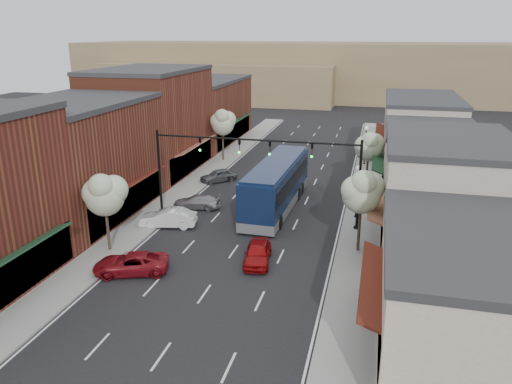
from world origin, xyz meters
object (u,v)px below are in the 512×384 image
Objects in this scene: lamp_post_near at (358,183)px; parked_car_c at (197,202)px; tree_left_far at (223,122)px; signal_mast_left at (186,161)px; signal_mast_right at (328,170)px; red_hatchback at (258,253)px; parked_car_b at (168,218)px; tree_right_near at (362,191)px; lamp_post_far at (366,139)px; tree_right_far at (369,146)px; parked_car_a at (131,264)px; coach_bus at (277,185)px; tree_left_near at (104,193)px; parked_car_d at (219,175)px.

parked_car_c is at bearing -176.64° from lamp_post_near.
signal_mast_left is at bearing -81.65° from tree_left_far.
signal_mast_right reaches higher than red_hatchback.
signal_mast_left is at bearing 128.78° from red_hatchback.
parked_car_b is (2.05, -20.73, -3.89)m from tree_left_far.
tree_right_near reaches higher than lamp_post_far.
tree_right_near is 0.97× the size of tree_left_far.
tree_left_far reaches higher than parked_car_b.
tree_right_far is 20.48m from red_hatchback.
signal_mast_left is 11.32m from parked_car_a.
signal_mast_right is 6.22m from coach_bus.
tree_left_far is at bearing 127.04° from tree_right_near.
tree_right_far is 11.38m from coach_bus.
signal_mast_left is at bearing -139.46° from tree_right_far.
lamp_post_near reaches higher than parked_car_a.
signal_mast_right and signal_mast_left have the same top height.
red_hatchback is 8.07m from parked_car_a.
red_hatchback is (7.65, -7.26, -3.93)m from signal_mast_left.
lamp_post_far is at bearing 83.78° from signal_mast_right.
tree_left_near is at bearing -146.67° from lamp_post_near.
lamp_post_near reaches higher than parked_car_d.
red_hatchback is at bearing -67.80° from tree_left_far.
coach_bus is at bearing 50.91° from tree_left_near.
tree_right_near is 27.56m from tree_left_far.
parked_car_d is (2.05, 17.82, -3.58)m from tree_left_near.
tree_left_near reaches higher than lamp_post_near.
lamp_post_near is (16.05, -15.44, -1.60)m from tree_left_far.
tree_right_far is at bearing 129.47° from parked_car_a.
signal_mast_right is 2.04× the size of red_hatchback.
tree_right_near is 20.42m from parked_car_d.
signal_mast_left is 1.44× the size of tree_left_near.
lamp_post_near is 1.18× the size of parked_car_d.
parked_car_b is at bearing -166.77° from signal_mast_right.
parked_car_d is at bearing 93.39° from signal_mast_left.
tree_left_far reaches higher than tree_right_far.
tree_left_far is 1.62× the size of parked_car_d.
parked_car_a is at bearing -113.21° from lamp_post_far.
signal_mast_right is 11.99m from parked_car_c.
tree_right_near reaches higher than coach_bus.
coach_bus is 6.98m from parked_car_c.
red_hatchback is (0.97, -10.67, -1.43)m from coach_bus.
tree_right_near is 15.62m from parked_car_a.
tree_right_near is (13.97, -4.05, -0.17)m from signal_mast_left.
signal_mast_right is at bearing 92.66° from parked_car_b.
parked_car_a is at bearing -154.42° from tree_right_near.
red_hatchback is 18.91m from parked_car_d.
tree_left_far is at bearing 124.51° from coach_bus.
parked_car_c is (2.72, 9.77, -3.64)m from tree_left_near.
parked_car_c is (-11.15, 1.72, -4.04)m from signal_mast_right.
tree_left_far is at bearing 175.09° from parked_car_b.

